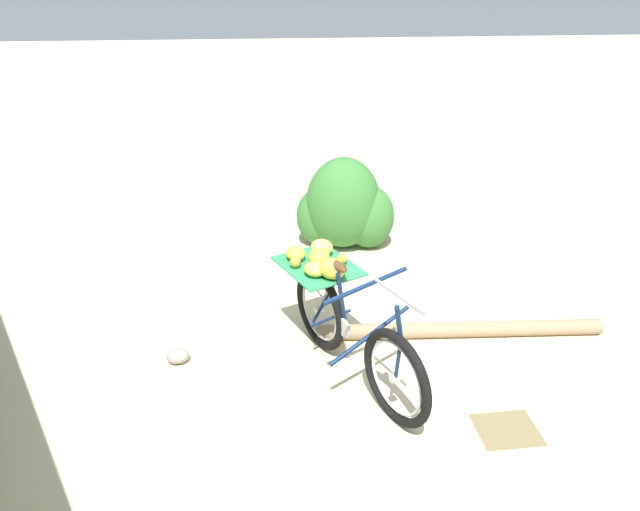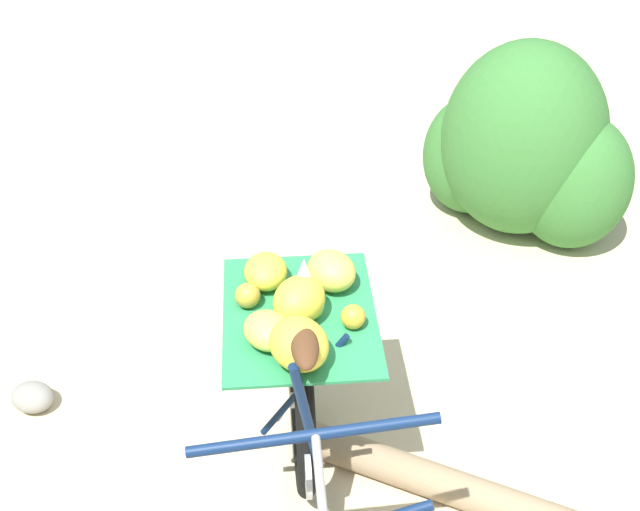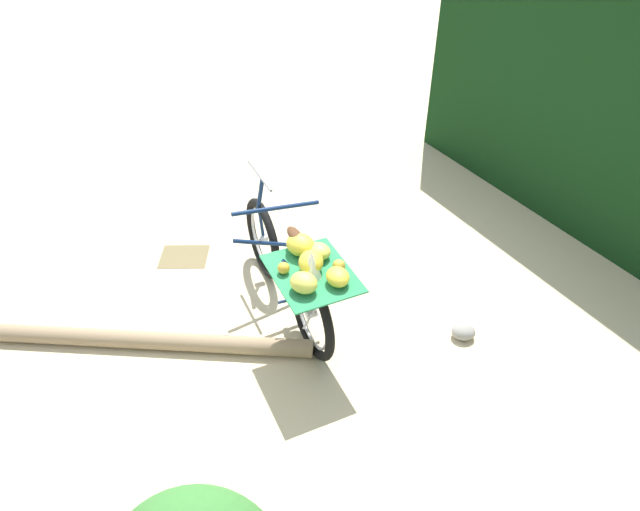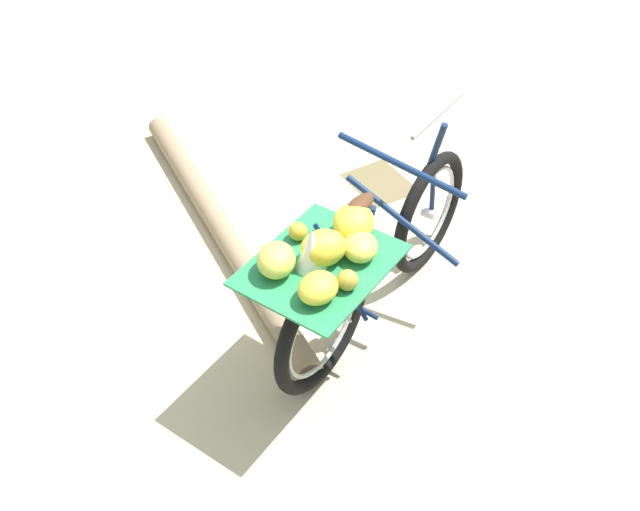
{
  "view_description": "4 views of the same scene",
  "coord_description": "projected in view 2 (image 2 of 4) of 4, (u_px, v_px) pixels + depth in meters",
  "views": [
    {
      "loc": [
        0.64,
        3.44,
        2.85
      ],
      "look_at": [
        0.15,
        -0.62,
        0.8
      ],
      "focal_mm": 30.51,
      "sensor_mm": 36.0,
      "label": 1
    },
    {
      "loc": [
        -0.63,
        1.59,
        2.71
      ],
      "look_at": [
        0.16,
        -0.63,
        0.94
      ],
      "focal_mm": 46.7,
      "sensor_mm": 36.0,
      "label": 2
    },
    {
      "loc": [
        0.2,
        -3.62,
        3.37
      ],
      "look_at": [
        0.24,
        -0.42,
        0.89
      ],
      "focal_mm": 32.61,
      "sensor_mm": 36.0,
      "label": 3
    },
    {
      "loc": [
        2.23,
        -1.72,
        2.97
      ],
      "look_at": [
        0.19,
        -0.49,
        0.84
      ],
      "focal_mm": 41.6,
      "sensor_mm": 36.0,
      "label": 4
    }
  ],
  "objects": [
    {
      "name": "path_stone",
      "position": [
        32.0,
        397.0,
        3.59
      ],
      "size": [
        0.19,
        0.16,
        0.12
      ],
      "primitive_type": "ellipsoid",
      "color": "gray",
      "rests_on": "ground_plane"
    },
    {
      "name": "shrub_cluster",
      "position": [
        525.0,
        151.0,
        4.45
      ],
      "size": [
        1.14,
        0.78,
        1.09
      ],
      "color": "#387533",
      "rests_on": "ground_plane"
    },
    {
      "name": "bicycle",
      "position": [
        307.0,
        450.0,
        2.78
      ],
      "size": [
        1.02,
        1.75,
        1.03
      ],
      "rotation": [
        0.0,
        0.0,
        1.99
      ],
      "color": "black",
      "rests_on": "ground_plane"
    }
  ]
}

